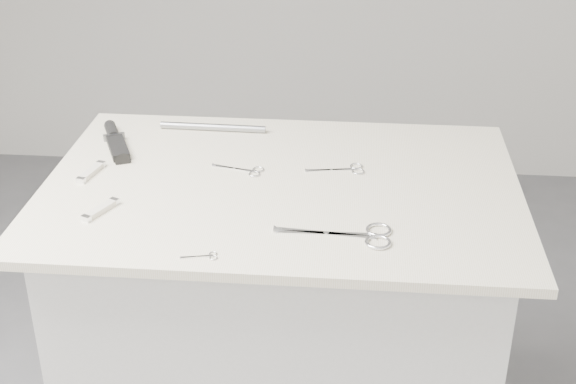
# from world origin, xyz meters

# --- Properties ---
(plinth) EXTENTS (0.90, 0.60, 0.90)m
(plinth) POSITION_xyz_m (0.00, 0.00, 0.45)
(plinth) COLOR silver
(plinth) RESTS_ON ground
(display_board) EXTENTS (1.00, 0.70, 0.02)m
(display_board) POSITION_xyz_m (0.00, 0.00, 0.91)
(display_board) COLOR beige
(display_board) RESTS_ON plinth
(large_shears) EXTENTS (0.22, 0.10, 0.01)m
(large_shears) POSITION_xyz_m (0.17, -0.20, 0.92)
(large_shears) COLOR silver
(large_shears) RESTS_ON display_board
(embroidery_scissors_a) EXTENTS (0.13, 0.06, 0.00)m
(embroidery_scissors_a) POSITION_xyz_m (0.13, 0.08, 0.92)
(embroidery_scissors_a) COLOR silver
(embroidery_scissors_a) RESTS_ON display_board
(embroidery_scissors_b) EXTENTS (0.12, 0.06, 0.00)m
(embroidery_scissors_b) POSITION_xyz_m (-0.08, 0.05, 0.92)
(embroidery_scissors_b) COLOR silver
(embroidery_scissors_b) RESTS_ON display_board
(tiny_scissors) EXTENTS (0.07, 0.03, 0.00)m
(tiny_scissors) POSITION_xyz_m (-0.11, -0.30, 0.92)
(tiny_scissors) COLOR silver
(tiny_scissors) RESTS_ON display_board
(sheathed_knife) EXTENTS (0.11, 0.20, 0.03)m
(sheathed_knife) POSITION_xyz_m (-0.41, 0.17, 0.93)
(sheathed_knife) COLOR black
(sheathed_knife) RESTS_ON display_board
(pocket_knife_a) EXTENTS (0.06, 0.09, 0.01)m
(pocket_knife_a) POSITION_xyz_m (-0.34, -0.16, 0.93)
(pocket_knife_a) COLOR beige
(pocket_knife_a) RESTS_ON display_board
(pocket_knife_b) EXTENTS (0.04, 0.10, 0.01)m
(pocket_knife_b) POSITION_xyz_m (-0.41, 0.01, 0.93)
(pocket_knife_b) COLOR beige
(pocket_knife_b) RESTS_ON display_board
(metal_rail) EXTENTS (0.26, 0.02, 0.02)m
(metal_rail) POSITION_xyz_m (-0.19, 0.27, 0.93)
(metal_rail) COLOR gray
(metal_rail) RESTS_ON display_board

